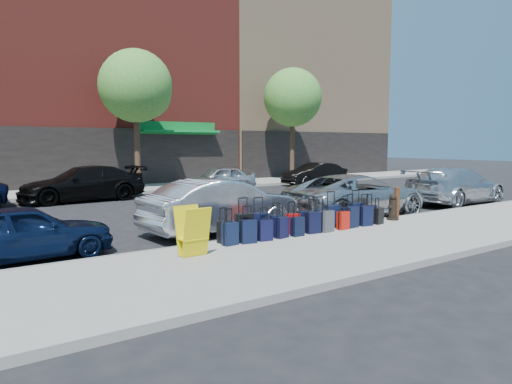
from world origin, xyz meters
TOP-DOWN VIEW (x-y plane):
  - ground at (0.00, 0.00)m, footprint 120.00×120.00m
  - sidewalk_near at (0.00, -6.50)m, footprint 60.00×4.00m
  - sidewalk_far at (0.00, 10.00)m, footprint 60.00×4.00m
  - curb_near at (0.00, -4.48)m, footprint 60.00×0.08m
  - curb_far at (0.00, 7.98)m, footprint 60.00×0.08m
  - building_center at (0.00, 17.99)m, footprint 17.00×12.85m
  - building_right at (16.00, 17.99)m, footprint 15.00×12.12m
  - tree_center at (0.64, 9.50)m, footprint 3.80×3.80m
  - tree_right at (11.14, 9.50)m, footprint 3.80×3.80m
  - suitcase_front_0 at (-2.50, -4.77)m, footprint 0.37×0.24m
  - suitcase_front_1 at (-1.94, -4.78)m, footprint 0.44×0.24m
  - suitcase_front_2 at (-1.53, -4.84)m, footprint 0.46×0.30m
  - suitcase_front_3 at (-1.00, -4.85)m, footprint 0.38×0.24m
  - suitcase_front_4 at (-0.46, -4.82)m, footprint 0.36×0.21m
  - suitcase_front_5 at (-0.04, -4.78)m, footprint 0.40×0.27m
  - suitcase_front_6 at (0.55, -4.83)m, footprint 0.40×0.25m
  - suitcase_front_7 at (1.03, -4.75)m, footprint 0.45×0.28m
  - suitcase_front_8 at (1.49, -4.84)m, footprint 0.38×0.23m
  - suitcase_front_9 at (2.01, -4.76)m, footprint 0.45×0.30m
  - suitcase_front_10 at (2.53, -4.83)m, footprint 0.36×0.21m
  - suitcase_back_0 at (-2.53, -5.08)m, footprint 0.39×0.26m
  - suitcase_back_1 at (-2.06, -5.13)m, footprint 0.41×0.28m
  - suitcase_back_2 at (-1.57, -5.14)m, footprint 0.37×0.24m
  - suitcase_back_3 at (-1.03, -5.10)m, footprint 0.39×0.28m
  - suitcase_back_4 at (-0.56, -5.15)m, footprint 0.34×0.20m
  - suitcase_back_5 at (0.02, -5.09)m, footprint 0.41×0.26m
  - suitcase_back_6 at (0.45, -5.16)m, footprint 0.42×0.28m
  - suitcase_back_7 at (1.07, -5.15)m, footprint 0.35×0.22m
  - suitcase_back_8 at (1.49, -5.07)m, footprint 0.42×0.27m
  - suitcase_back_9 at (2.03, -5.11)m, footprint 0.41×0.27m
  - suitcase_back_10 at (2.55, -5.13)m, footprint 0.36×0.25m
  - fire_hydrant at (3.52, -4.86)m, footprint 0.42×0.37m
  - bollard at (3.70, -4.85)m, footprint 0.18×0.18m
  - display_rack at (-3.71, -5.50)m, footprint 0.60×0.66m
  - car_near_0 at (-6.65, -3.32)m, footprint 3.77×1.75m
  - car_near_1 at (-1.50, -2.94)m, footprint 4.80×2.08m
  - car_near_2 at (3.81, -3.07)m, footprint 5.35×2.56m
  - car_near_3 at (9.72, -3.05)m, footprint 5.35×2.42m
  - car_far_1 at (-3.02, 6.66)m, footprint 5.44×2.51m
  - car_far_2 at (4.07, 7.06)m, footprint 4.07×2.00m
  - car_far_3 at (10.59, 6.78)m, footprint 4.16×1.50m

SIDE VIEW (x-z plane):
  - ground at x=0.00m, z-range 0.00..0.00m
  - sidewalk_near at x=0.00m, z-range 0.00..0.15m
  - sidewalk_far at x=0.00m, z-range 0.00..0.15m
  - curb_near at x=0.00m, z-range 0.00..0.15m
  - curb_far at x=0.00m, z-range 0.00..0.15m
  - suitcase_back_10 at x=2.55m, z-range 0.00..0.78m
  - suitcase_back_4 at x=-0.56m, z-range 0.00..0.80m
  - suitcase_back_7 at x=1.07m, z-range 0.00..0.81m
  - suitcase_back_2 at x=-1.57m, z-range -0.01..0.83m
  - suitcase_front_0 at x=-2.50m, z-range -0.01..0.84m
  - suitcase_front_4 at x=-0.46m, z-range -0.01..0.84m
  - suitcase_back_3 at x=-1.03m, z-range -0.01..0.85m
  - suitcase_front_10 at x=2.53m, z-range -0.01..0.85m
  - suitcase_back_0 at x=-2.53m, z-range -0.01..0.86m
  - suitcase_front_3 at x=-1.00m, z-range -0.01..0.86m
  - suitcase_front_8 at x=1.49m, z-range -0.01..0.87m
  - suitcase_back_1 at x=-2.06m, z-range -0.02..0.88m
  - suitcase_front_5 at x=-0.04m, z-range -0.02..0.89m
  - suitcase_back_5 at x=0.02m, z-range -0.02..0.90m
  - suitcase_back_6 at x=0.45m, z-range -0.02..0.90m
  - suitcase_front_6 at x=0.55m, z-range -0.02..0.90m
  - suitcase_back_9 at x=2.03m, z-range -0.02..0.90m
  - suitcase_back_8 at x=1.49m, z-range -0.03..0.93m
  - suitcase_front_9 at x=2.01m, z-range -0.04..0.97m
  - suitcase_front_7 at x=1.03m, z-range -0.04..0.99m
  - suitcase_front_2 at x=-1.53m, z-range -0.04..1.00m
  - suitcase_front_1 at x=-1.94m, z-range -0.05..1.01m
  - fire_hydrant at x=3.52m, z-range 0.12..0.94m
  - car_near_0 at x=-6.65m, z-range 0.00..1.25m
  - bollard at x=3.70m, z-range 0.17..1.16m
  - display_rack at x=-3.71m, z-range 0.14..1.19m
  - car_far_2 at x=4.07m, z-range 0.00..1.33m
  - car_far_3 at x=10.59m, z-range 0.00..1.37m
  - car_near_2 at x=3.81m, z-range 0.00..1.47m
  - car_near_3 at x=9.72m, z-range 0.00..1.52m
  - car_near_1 at x=-1.50m, z-range 0.00..1.54m
  - car_far_1 at x=-3.02m, z-range 0.00..1.54m
  - tree_center at x=0.64m, z-range 1.78..9.05m
  - tree_right at x=11.14m, z-range 1.78..9.05m
  - building_right at x=16.00m, z-range -0.02..17.98m
  - building_center at x=0.00m, z-range -0.02..19.98m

